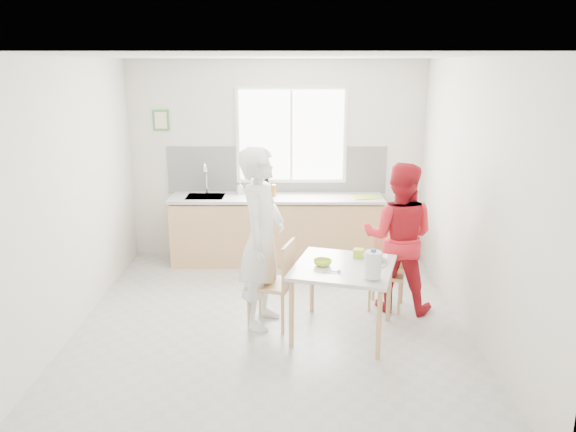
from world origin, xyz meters
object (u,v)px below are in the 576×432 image
at_px(milk_jug, 373,264).
at_px(wine_bottle_b, 267,184).
at_px(person_red, 399,237).
at_px(dining_table, 343,273).
at_px(chair_far, 388,268).
at_px(person_white, 262,239).
at_px(bowl_green, 323,263).
at_px(bowl_white, 378,258).
at_px(wine_bottle_a, 260,184).
at_px(chair_left, 277,280).

distance_m(milk_jug, wine_bottle_b, 2.80).
bearing_deg(person_red, dining_table, 59.74).
height_order(chair_far, milk_jug, milk_jug).
distance_m(person_white, bowl_green, 0.67).
relative_size(bowl_white, wine_bottle_a, 0.62).
height_order(chair_left, person_red, person_red).
height_order(dining_table, person_white, person_white).
xyz_separation_m(dining_table, bowl_white, (0.36, 0.16, 0.10)).
bearing_deg(person_white, chair_left, -90.00).
bearing_deg(bowl_green, wine_bottle_a, 108.60).
distance_m(dining_table, wine_bottle_b, 2.42).
height_order(person_white, wine_bottle_a, person_white).
bearing_deg(person_red, milk_jug, 83.02).
distance_m(dining_table, person_white, 0.88).
bearing_deg(chair_left, bowl_green, 84.07).
distance_m(person_red, bowl_white, 0.55).
bearing_deg(person_red, chair_left, 34.40).
height_order(milk_jug, wine_bottle_b, wine_bottle_b).
bearing_deg(wine_bottle_a, person_red, -44.25).
xyz_separation_m(chair_far, person_red, (0.09, -0.06, 0.37)).
bearing_deg(milk_jug, chair_left, 164.50).
bearing_deg(bowl_white, wine_bottle_a, 122.74).
height_order(dining_table, person_red, person_red).
height_order(bowl_green, milk_jug, milk_jug).
bearing_deg(person_white, bowl_green, -94.47).
distance_m(person_red, bowl_green, 1.06).
height_order(chair_left, wine_bottle_a, wine_bottle_a).
relative_size(chair_far, wine_bottle_a, 2.53).
xyz_separation_m(dining_table, wine_bottle_a, (-0.93, 2.16, 0.43)).
bearing_deg(wine_bottle_b, bowl_green, -73.92).
bearing_deg(bowl_white, bowl_green, -164.86).
xyz_separation_m(chair_left, wine_bottle_a, (-0.28, 1.98, 0.58)).
bearing_deg(chair_far, dining_table, -113.34).
relative_size(person_red, wine_bottle_b, 5.47).
bearing_deg(wine_bottle_a, dining_table, -66.69).
height_order(bowl_white, wine_bottle_a, wine_bottle_a).
xyz_separation_m(chair_far, wine_bottle_a, (-1.49, 1.48, 0.63)).
relative_size(bowl_green, bowl_white, 0.93).
relative_size(chair_far, person_red, 0.49).
relative_size(bowl_green, wine_bottle_a, 0.57).
xyz_separation_m(chair_left, wine_bottle_b, (-0.19, 2.04, 0.57)).
height_order(person_red, bowl_green, person_red).
bearing_deg(chair_left, person_white, -90.00).
distance_m(person_white, person_red, 1.51).
bearing_deg(chair_far, wine_bottle_a, 151.06).
bearing_deg(wine_bottle_b, chair_left, -84.68).
relative_size(person_red, bowl_white, 8.32).
distance_m(bowl_green, wine_bottle_a, 2.30).
bearing_deg(chair_far, milk_jug, -91.37).
height_order(chair_left, milk_jug, milk_jug).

